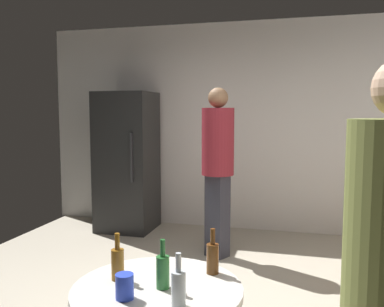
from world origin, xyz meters
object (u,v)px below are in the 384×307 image
at_px(beer_bottle_brown, 213,257).
at_px(plastic_cup_blue, 125,286).
at_px(beer_bottle_clear, 178,287).
at_px(beer_bottle_amber, 118,263).
at_px(person_in_maroon_shirt, 218,158).
at_px(refrigerator, 127,161).
at_px(beer_bottle_green, 163,270).

relative_size(beer_bottle_brown, plastic_cup_blue, 2.09).
height_order(beer_bottle_clear, plastic_cup_blue, beer_bottle_clear).
xyz_separation_m(beer_bottle_amber, plastic_cup_blue, (0.12, -0.18, -0.03)).
bearing_deg(person_in_maroon_shirt, beer_bottle_brown, 40.14).
bearing_deg(person_in_maroon_shirt, plastic_cup_blue, 31.97).
xyz_separation_m(beer_bottle_amber, beer_bottle_clear, (0.36, -0.19, 0.00)).
relative_size(refrigerator, plastic_cup_blue, 16.36).
height_order(refrigerator, beer_bottle_amber, refrigerator).
height_order(refrigerator, plastic_cup_blue, refrigerator).
xyz_separation_m(beer_bottle_green, beer_bottle_clear, (0.12, -0.16, 0.00)).
bearing_deg(beer_bottle_green, beer_bottle_amber, 171.62).
height_order(beer_bottle_amber, beer_bottle_clear, same).
xyz_separation_m(refrigerator, plastic_cup_blue, (1.47, -3.37, -0.11)).
distance_m(beer_bottle_brown, beer_bottle_clear, 0.39).
distance_m(beer_bottle_green, plastic_cup_blue, 0.19).
distance_m(refrigerator, beer_bottle_amber, 3.46).
bearing_deg(beer_bottle_amber, beer_bottle_clear, -27.65).
distance_m(refrigerator, plastic_cup_blue, 3.67).
xyz_separation_m(beer_bottle_brown, plastic_cup_blue, (-0.31, -0.37, -0.03)).
height_order(beer_bottle_green, plastic_cup_blue, beer_bottle_green).
distance_m(beer_bottle_amber, beer_bottle_clear, 0.41).
xyz_separation_m(beer_bottle_amber, person_in_maroon_shirt, (0.00, 2.46, 0.24)).
bearing_deg(beer_bottle_clear, beer_bottle_brown, 80.55).
bearing_deg(beer_bottle_amber, plastic_cup_blue, -57.23).
bearing_deg(beer_bottle_amber, refrigerator, 112.95).
xyz_separation_m(beer_bottle_brown, person_in_maroon_shirt, (-0.42, 2.26, 0.24)).
height_order(beer_bottle_amber, plastic_cup_blue, beer_bottle_amber).
distance_m(beer_bottle_amber, person_in_maroon_shirt, 2.47).
relative_size(beer_bottle_amber, person_in_maroon_shirt, 0.13).
bearing_deg(refrigerator, beer_bottle_brown, -59.29).
height_order(refrigerator, beer_bottle_clear, refrigerator).
relative_size(beer_bottle_amber, beer_bottle_brown, 1.00).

